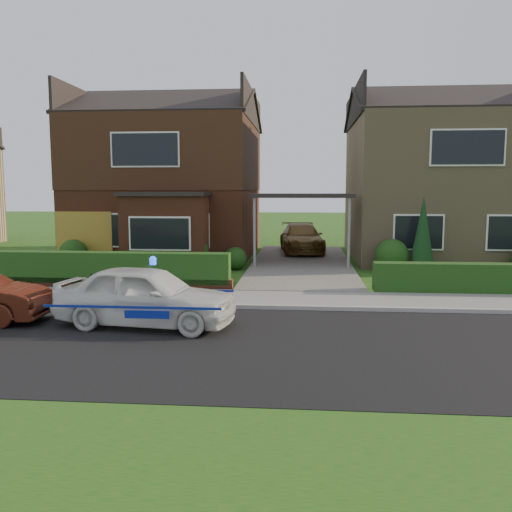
# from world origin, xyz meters

# --- Properties ---
(ground) EXTENTS (120.00, 120.00, 0.00)m
(ground) POSITION_xyz_m (0.00, 0.00, 0.00)
(ground) COLOR #154A13
(ground) RESTS_ON ground
(road) EXTENTS (60.00, 6.00, 0.02)m
(road) POSITION_xyz_m (0.00, 0.00, 0.00)
(road) COLOR black
(road) RESTS_ON ground
(kerb) EXTENTS (60.00, 0.16, 0.12)m
(kerb) POSITION_xyz_m (0.00, 3.05, 0.06)
(kerb) COLOR #9E9993
(kerb) RESTS_ON ground
(sidewalk) EXTENTS (60.00, 2.00, 0.10)m
(sidewalk) POSITION_xyz_m (0.00, 4.10, 0.05)
(sidewalk) COLOR slate
(sidewalk) RESTS_ON ground
(grass_verge) EXTENTS (60.00, 4.00, 0.01)m
(grass_verge) POSITION_xyz_m (0.00, -5.00, 0.00)
(grass_verge) COLOR #154A13
(grass_verge) RESTS_ON ground
(driveway) EXTENTS (3.80, 12.00, 0.12)m
(driveway) POSITION_xyz_m (0.00, 11.00, 0.06)
(driveway) COLOR #666059
(driveway) RESTS_ON ground
(house_left) EXTENTS (7.50, 9.53, 7.25)m
(house_left) POSITION_xyz_m (-5.78, 13.90, 3.81)
(house_left) COLOR brown
(house_left) RESTS_ON ground
(house_right) EXTENTS (7.50, 8.06, 7.25)m
(house_right) POSITION_xyz_m (5.80, 13.99, 3.66)
(house_right) COLOR #97815C
(house_right) RESTS_ON ground
(carport_link) EXTENTS (3.80, 3.00, 2.77)m
(carport_link) POSITION_xyz_m (0.00, 10.95, 2.66)
(carport_link) COLOR black
(carport_link) RESTS_ON ground
(garage_door) EXTENTS (2.20, 0.10, 2.10)m
(garage_door) POSITION_xyz_m (-8.25, 9.96, 1.05)
(garage_door) COLOR olive
(garage_door) RESTS_ON ground
(dwarf_wall) EXTENTS (7.70, 0.25, 0.36)m
(dwarf_wall) POSITION_xyz_m (-5.80, 5.30, 0.18)
(dwarf_wall) COLOR brown
(dwarf_wall) RESTS_ON ground
(hedge_left) EXTENTS (7.50, 0.55, 0.90)m
(hedge_left) POSITION_xyz_m (-5.80, 5.45, 0.00)
(hedge_left) COLOR black
(hedge_left) RESTS_ON ground
(hedge_right) EXTENTS (7.50, 0.55, 0.80)m
(hedge_right) POSITION_xyz_m (5.80, 5.35, 0.00)
(hedge_right) COLOR black
(hedge_right) RESTS_ON ground
(shrub_left_far) EXTENTS (1.08, 1.08, 1.08)m
(shrub_left_far) POSITION_xyz_m (-8.50, 9.50, 0.54)
(shrub_left_far) COLOR black
(shrub_left_far) RESTS_ON ground
(shrub_left_mid) EXTENTS (1.32, 1.32, 1.32)m
(shrub_left_mid) POSITION_xyz_m (-4.00, 9.30, 0.66)
(shrub_left_mid) COLOR black
(shrub_left_mid) RESTS_ON ground
(shrub_left_near) EXTENTS (0.84, 0.84, 0.84)m
(shrub_left_near) POSITION_xyz_m (-2.40, 9.60, 0.42)
(shrub_left_near) COLOR black
(shrub_left_near) RESTS_ON ground
(shrub_right_near) EXTENTS (1.20, 1.20, 1.20)m
(shrub_right_near) POSITION_xyz_m (3.20, 9.40, 0.60)
(shrub_right_near) COLOR black
(shrub_right_near) RESTS_ON ground
(conifer_a) EXTENTS (0.90, 0.90, 2.60)m
(conifer_a) POSITION_xyz_m (4.20, 9.20, 1.30)
(conifer_a) COLOR black
(conifer_a) RESTS_ON ground
(police_car) EXTENTS (3.56, 4.03, 1.48)m
(police_car) POSITION_xyz_m (-3.29, 1.20, 0.66)
(police_car) COLOR silver
(police_car) RESTS_ON ground
(driveway_car) EXTENTS (2.20, 4.51, 1.26)m
(driveway_car) POSITION_xyz_m (-0.00, 14.50, 0.75)
(driveway_car) COLOR brown
(driveway_car) RESTS_ON driveway
(potted_plant_a) EXTENTS (0.53, 0.45, 0.85)m
(potted_plant_a) POSITION_xyz_m (-9.00, 7.79, 0.43)
(potted_plant_a) COLOR gray
(potted_plant_a) RESTS_ON ground
(potted_plant_b) EXTENTS (0.55, 0.51, 0.79)m
(potted_plant_b) POSITION_xyz_m (-2.50, 6.63, 0.39)
(potted_plant_b) COLOR gray
(potted_plant_b) RESTS_ON ground
(potted_plant_c) EXTENTS (0.43, 0.43, 0.73)m
(potted_plant_c) POSITION_xyz_m (-5.62, 6.00, 0.36)
(potted_plant_c) COLOR gray
(potted_plant_c) RESTS_ON ground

